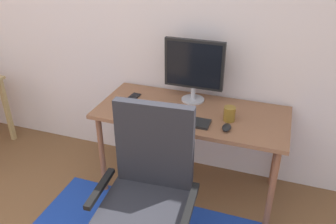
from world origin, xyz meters
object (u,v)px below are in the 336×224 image
at_px(computer_mouse, 227,127).
at_px(cell_phone, 133,97).
at_px(monitor, 194,67).
at_px(coffee_cup, 229,114).
at_px(office_chair, 148,206).
at_px(desk, 191,120).
at_px(keyboard, 180,120).

height_order(computer_mouse, cell_phone, computer_mouse).
distance_m(monitor, coffee_cup, 0.46).
height_order(monitor, office_chair, monitor).
bearing_deg(office_chair, desk, 82.58).
xyz_separation_m(desk, keyboard, (-0.04, -0.17, 0.08)).
xyz_separation_m(cell_phone, office_chair, (0.46, -0.84, -0.27)).
bearing_deg(office_chair, coffee_cup, 61.26).
height_order(keyboard, office_chair, office_chair).
xyz_separation_m(desk, coffee_cup, (0.29, -0.05, 0.13)).
xyz_separation_m(desk, office_chair, (-0.04, -0.78, -0.19)).
bearing_deg(desk, monitor, 103.04).
bearing_deg(computer_mouse, monitor, 133.14).
distance_m(keyboard, cell_phone, 0.52).
bearing_deg(keyboard, desk, 77.28).
bearing_deg(monitor, computer_mouse, -46.86).
height_order(desk, computer_mouse, computer_mouse).
relative_size(cell_phone, office_chair, 0.13).
bearing_deg(desk, office_chair, -93.13).
xyz_separation_m(keyboard, computer_mouse, (0.33, -0.01, 0.01)).
height_order(coffee_cup, office_chair, office_chair).
height_order(monitor, computer_mouse, monitor).
xyz_separation_m(monitor, computer_mouse, (0.34, -0.36, -0.26)).
bearing_deg(computer_mouse, office_chair, -119.57).
distance_m(coffee_cup, cell_phone, 0.80).
relative_size(monitor, office_chair, 0.45).
height_order(cell_phone, office_chair, office_chair).
distance_m(cell_phone, office_chair, 1.00).
bearing_deg(keyboard, monitor, 90.33).
bearing_deg(cell_phone, computer_mouse, -12.89).
xyz_separation_m(coffee_cup, cell_phone, (-0.79, 0.12, -0.05)).
relative_size(desk, cell_phone, 10.14).
distance_m(keyboard, computer_mouse, 0.33).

